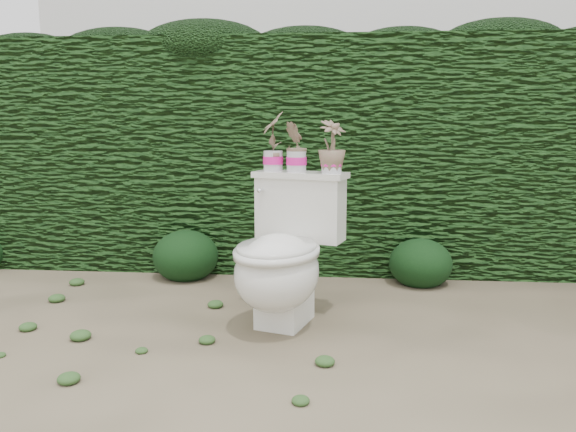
# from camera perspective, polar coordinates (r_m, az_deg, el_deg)

# --- Properties ---
(ground) EXTENTS (60.00, 60.00, 0.00)m
(ground) POSITION_cam_1_polar(r_m,az_deg,el_deg) (2.81, -0.58, -12.23)
(ground) COLOR gray
(ground) RESTS_ON ground
(hedge) EXTENTS (8.00, 1.00, 1.60)m
(hedge) POSITION_cam_1_polar(r_m,az_deg,el_deg) (4.21, 1.57, 6.26)
(hedge) COLOR #234E1A
(hedge) RESTS_ON ground
(house_wall) EXTENTS (8.00, 3.50, 4.00)m
(house_wall) POSITION_cam_1_polar(r_m,az_deg,el_deg) (8.65, 7.62, 15.83)
(house_wall) COLOR silver
(house_wall) RESTS_ON ground
(toilet) EXTENTS (0.63, 0.78, 0.78)m
(toilet) POSITION_cam_1_polar(r_m,az_deg,el_deg) (2.87, -0.48, -4.29)
(toilet) COLOR silver
(toilet) RESTS_ON ground
(potted_plant_left) EXTENTS (0.14, 0.18, 0.31)m
(potted_plant_left) POSITION_cam_1_polar(r_m,az_deg,el_deg) (3.07, -1.54, 7.45)
(potted_plant_left) COLOR #288229
(potted_plant_left) RESTS_ON toilet
(potted_plant_center) EXTENTS (0.12, 0.14, 0.25)m
(potted_plant_center) POSITION_cam_1_polar(r_m,az_deg,el_deg) (3.02, 0.87, 6.90)
(potted_plant_center) COLOR #288229
(potted_plant_center) RESTS_ON toilet
(potted_plant_right) EXTENTS (0.21, 0.21, 0.26)m
(potted_plant_right) POSITION_cam_1_polar(r_m,az_deg,el_deg) (2.95, 4.47, 6.90)
(potted_plant_right) COLOR #288229
(potted_plant_right) RESTS_ON toilet
(liriope_clump_1) EXTENTS (0.44, 0.44, 0.35)m
(liriope_clump_1) POSITION_cam_1_polar(r_m,az_deg,el_deg) (3.85, -10.36, -3.61)
(liriope_clump_1) COLOR #133412
(liriope_clump_1) RESTS_ON ground
(liriope_clump_2) EXTENTS (0.41, 0.41, 0.33)m
(liriope_clump_2) POSITION_cam_1_polar(r_m,az_deg,el_deg) (3.75, 13.32, -4.28)
(liriope_clump_2) COLOR #133412
(liriope_clump_2) RESTS_ON ground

